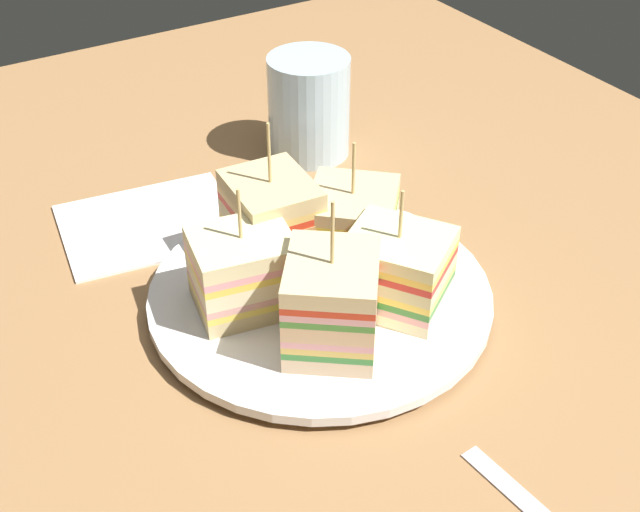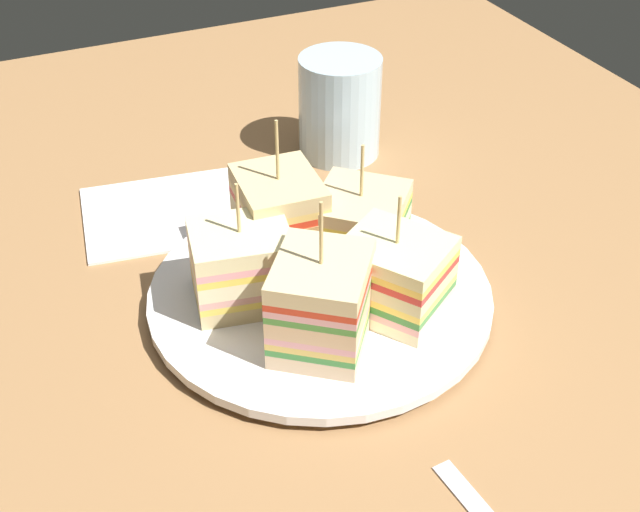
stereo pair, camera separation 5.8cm
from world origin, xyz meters
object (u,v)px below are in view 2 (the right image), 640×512
sandwich_wedge_4 (280,217)px  sandwich_wedge_1 (321,303)px  plate (320,295)px  sandwich_wedge_0 (243,266)px  sandwich_wedge_3 (360,225)px  napkin (169,211)px  drinking_glass (340,114)px  sandwich_wedge_2 (394,276)px

sandwich_wedge_4 → sandwich_wedge_1: bearing=-3.1°
plate → sandwich_wedge_0: bearing=75.1°
sandwich_wedge_1 → sandwich_wedge_3: (7.81, -6.68, -0.72)cm
sandwich_wedge_4 → napkin: bearing=-147.4°
drinking_glass → sandwich_wedge_3: bearing=159.5°
sandwich_wedge_0 → sandwich_wedge_1: bearing=-53.7°
sandwich_wedge_1 → plate: bearing=13.5°
plate → sandwich_wedge_3: size_ratio=2.67×
sandwich_wedge_1 → sandwich_wedge_3: bearing=-3.6°
sandwich_wedge_1 → sandwich_wedge_2: (1.10, -5.91, -0.47)cm
sandwich_wedge_0 → sandwich_wedge_4: bearing=52.7°
sandwich_wedge_0 → sandwich_wedge_3: bearing=19.3°
plate → sandwich_wedge_2: 6.31cm
plate → napkin: plate is taller
sandwich_wedge_2 → napkin: (19.77, 10.39, -3.84)cm
sandwich_wedge_3 → napkin: sandwich_wedge_3 is taller
sandwich_wedge_1 → sandwich_wedge_3: sandwich_wedge_1 is taller
sandwich_wedge_1 → sandwich_wedge_3: size_ratio=1.19×
sandwich_wedge_1 → sandwich_wedge_4: sandwich_wedge_4 is taller
drinking_glass → plate: bearing=151.1°
drinking_glass → sandwich_wedge_1: bearing=152.2°
sandwich_wedge_2 → sandwich_wedge_3: size_ratio=1.00×
drinking_glass → sandwich_wedge_4: bearing=140.7°
sandwich_wedge_2 → sandwich_wedge_1: bearing=66.6°
sandwich_wedge_0 → sandwich_wedge_1: size_ratio=0.86×
plate → sandwich_wedge_2: size_ratio=2.68×
plate → sandwich_wedge_0: size_ratio=2.61×
sandwich_wedge_0 → sandwich_wedge_4: size_ratio=0.85×
plate → napkin: bearing=22.5°
sandwich_wedge_1 → sandwich_wedge_2: size_ratio=1.20×
sandwich_wedge_1 → napkin: size_ratio=0.79×
sandwich_wedge_2 → drinking_glass: sandwich_wedge_2 is taller
sandwich_wedge_1 → sandwich_wedge_4: (10.25, -1.29, -0.01)cm
plate → sandwich_wedge_4: sandwich_wedge_4 is taller
sandwich_wedge_0 → sandwich_wedge_3: sandwich_wedge_0 is taller
drinking_glass → sandwich_wedge_2: bearing=163.4°
sandwich_wedge_2 → plate: bearing=10.6°
sandwich_wedge_2 → drinking_glass: size_ratio=0.99×
sandwich_wedge_3 → sandwich_wedge_4: (2.43, 5.39, 0.71)cm
plate → sandwich_wedge_2: bearing=-135.4°
napkin → drinking_glass: bearing=-78.4°
sandwich_wedge_1 → sandwich_wedge_2: 6.03cm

